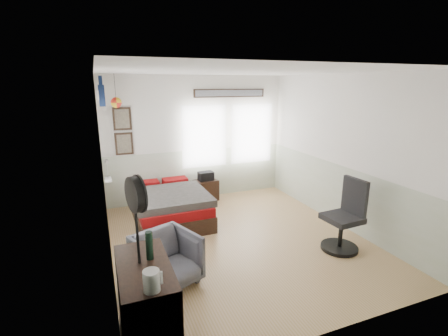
{
  "coord_description": "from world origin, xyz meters",
  "views": [
    {
      "loc": [
        -2.02,
        -4.5,
        2.54
      ],
      "look_at": [
        -0.1,
        0.4,
        1.15
      ],
      "focal_mm": 26.0,
      "sensor_mm": 36.0,
      "label": 1
    }
  ],
  "objects": [
    {
      "name": "bed",
      "position": [
        -0.89,
        1.24,
        0.28
      ],
      "size": [
        1.35,
        1.84,
        0.58
      ],
      "rotation": [
        0.0,
        0.0,
        0.01
      ],
      "color": "black",
      "rests_on": "ground_plane"
    },
    {
      "name": "nightstand",
      "position": [
        0.1,
        1.99,
        0.23
      ],
      "size": [
        0.54,
        0.47,
        0.47
      ],
      "primitive_type": "cube",
      "rotation": [
        0.0,
        0.0,
        0.24
      ],
      "color": "black",
      "rests_on": "ground_plane"
    },
    {
      "name": "stand_fan",
      "position": [
        -1.76,
        -1.68,
        1.56
      ],
      "size": [
        0.17,
        0.34,
        0.85
      ],
      "rotation": [
        0.0,
        0.0,
        0.25
      ],
      "color": "black",
      "rests_on": "dresser"
    },
    {
      "name": "kettle",
      "position": [
        -1.73,
        -2.15,
        0.99
      ],
      "size": [
        0.16,
        0.14,
        0.18
      ],
      "rotation": [
        0.0,
        0.0,
        0.03
      ],
      "color": "silver",
      "rests_on": "dresser"
    },
    {
      "name": "wall_decor",
      "position": [
        -1.1,
        1.96,
        2.1
      ],
      "size": [
        3.55,
        1.32,
        1.44
      ],
      "color": "#39291D",
      "rests_on": "room_shell"
    },
    {
      "name": "ground_plane",
      "position": [
        0.0,
        0.0,
        -0.01
      ],
      "size": [
        4.0,
        4.5,
        0.01
      ],
      "primitive_type": "cube",
      "color": "#A78246"
    },
    {
      "name": "room_shell",
      "position": [
        -0.08,
        0.19,
        1.61
      ],
      "size": [
        4.02,
        4.52,
        2.71
      ],
      "color": "silver",
      "rests_on": "ground_plane"
    },
    {
      "name": "armchair",
      "position": [
        -1.35,
        -0.76,
        0.34
      ],
      "size": [
        0.94,
        0.95,
        0.67
      ],
      "primitive_type": "imported",
      "rotation": [
        0.0,
        0.0,
        0.38
      ],
      "color": "slate",
      "rests_on": "ground_plane"
    },
    {
      "name": "black_bag",
      "position": [
        0.1,
        1.99,
        0.56
      ],
      "size": [
        0.34,
        0.23,
        0.19
      ],
      "primitive_type": "cube",
      "rotation": [
        0.0,
        0.0,
        0.08
      ],
      "color": "black",
      "rests_on": "nightstand"
    },
    {
      "name": "dresser",
      "position": [
        -1.74,
        -1.75,
        0.45
      ],
      "size": [
        0.48,
        1.0,
        0.9
      ],
      "primitive_type": "cube",
      "color": "black",
      "rests_on": "ground_plane"
    },
    {
      "name": "task_chair",
      "position": [
        1.41,
        -0.87,
        0.46
      ],
      "size": [
        0.57,
        0.57,
        1.13
      ],
      "rotation": [
        0.0,
        0.0,
        0.07
      ],
      "color": "black",
      "rests_on": "ground_plane"
    },
    {
      "name": "bottle",
      "position": [
        -1.67,
        -1.65,
        1.04
      ],
      "size": [
        0.07,
        0.07,
        0.28
      ],
      "primitive_type": "cylinder",
      "color": "black",
      "rests_on": "dresser"
    }
  ]
}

